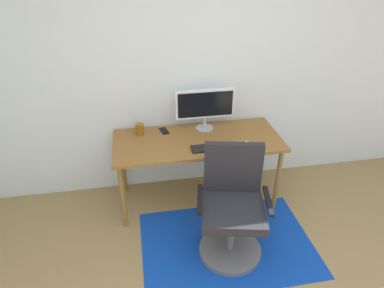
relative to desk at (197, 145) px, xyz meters
The scene contains 9 objects.
wall_back 0.77m from the desk, 72.65° to the left, with size 6.00×0.10×2.60m, color white.
area_rug 0.98m from the desk, 78.20° to the right, with size 1.55×1.07×0.01m, color #103EAC.
desk is the anchor object (origin of this frame).
monitor 0.40m from the desk, 61.17° to the left, with size 0.60×0.18×0.43m.
keyboard 0.24m from the desk, 58.70° to the right, with size 0.43×0.13×0.02m, color black.
computer_mouse 0.50m from the desk, 24.38° to the right, with size 0.06×0.10×0.03m, color white.
coffee_cup 0.61m from the desk, 158.82° to the left, with size 0.09×0.09×0.11m, color #915516.
cell_phone 0.39m from the desk, 143.64° to the left, with size 0.07×0.14×0.01m, color black.
office_chair 0.80m from the desk, 77.91° to the right, with size 0.66×0.61×1.00m.
Camera 1 is at (-0.70, -1.07, 2.37)m, focal length 31.76 mm.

